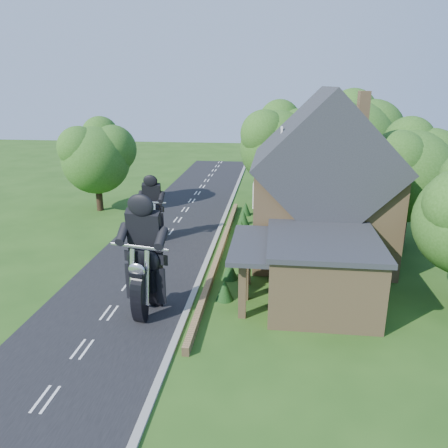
# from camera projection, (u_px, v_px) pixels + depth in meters

# --- Properties ---
(ground) EXTENTS (120.00, 120.00, 0.00)m
(ground) POSITION_uv_depth(u_px,v_px,m) (129.00, 285.00, 23.55)
(ground) COLOR #234914
(ground) RESTS_ON ground
(road) EXTENTS (7.00, 80.00, 0.02)m
(road) POSITION_uv_depth(u_px,v_px,m) (129.00, 285.00, 23.55)
(road) COLOR black
(road) RESTS_ON ground
(kerb) EXTENTS (0.30, 80.00, 0.12)m
(kerb) POSITION_uv_depth(u_px,v_px,m) (196.00, 288.00, 23.13)
(kerb) COLOR gray
(kerb) RESTS_ON ground
(garden_wall) EXTENTS (0.30, 22.00, 0.40)m
(garden_wall) POSITION_uv_depth(u_px,v_px,m) (220.00, 252.00, 27.74)
(garden_wall) COLOR #95764B
(garden_wall) RESTS_ON ground
(house) EXTENTS (9.54, 8.64, 10.24)m
(house) POSITION_uv_depth(u_px,v_px,m) (322.00, 187.00, 26.72)
(house) COLOR #95764B
(house) RESTS_ON ground
(annex) EXTENTS (7.05, 5.94, 3.44)m
(annex) POSITION_uv_depth(u_px,v_px,m) (319.00, 270.00, 21.15)
(annex) COLOR #95764B
(annex) RESTS_ON ground
(tree_house_right) EXTENTS (6.51, 6.00, 8.40)m
(tree_house_right) POSITION_uv_depth(u_px,v_px,m) (416.00, 168.00, 28.25)
(tree_house_right) COLOR black
(tree_house_right) RESTS_ON ground
(tree_behind_house) EXTENTS (7.81, 7.20, 10.08)m
(tree_behind_house) POSITION_uv_depth(u_px,v_px,m) (358.00, 138.00, 35.32)
(tree_behind_house) COLOR black
(tree_behind_house) RESTS_ON ground
(tree_behind_left) EXTENTS (6.94, 6.40, 9.16)m
(tree_behind_left) POSITION_uv_depth(u_px,v_px,m) (283.00, 141.00, 37.07)
(tree_behind_left) COLOR black
(tree_behind_left) RESTS_ON ground
(tree_far_road) EXTENTS (6.08, 5.60, 7.84)m
(tree_far_road) POSITION_uv_depth(u_px,v_px,m) (100.00, 154.00, 36.17)
(tree_far_road) COLOR black
(tree_far_road) RESTS_ON ground
(shrub_a) EXTENTS (0.90, 0.90, 1.10)m
(shrub_a) POSITION_uv_depth(u_px,v_px,m) (225.00, 290.00, 21.85)
(shrub_a) COLOR black
(shrub_a) RESTS_ON ground
(shrub_b) EXTENTS (0.90, 0.90, 1.10)m
(shrub_b) POSITION_uv_depth(u_px,v_px,m) (230.00, 270.00, 24.21)
(shrub_b) COLOR black
(shrub_b) RESTS_ON ground
(shrub_c) EXTENTS (0.90, 0.90, 1.10)m
(shrub_c) POSITION_uv_depth(u_px,v_px,m) (234.00, 253.00, 26.57)
(shrub_c) COLOR black
(shrub_c) RESTS_ON ground
(shrub_d) EXTENTS (0.90, 0.90, 1.10)m
(shrub_d) POSITION_uv_depth(u_px,v_px,m) (241.00, 228.00, 31.30)
(shrub_d) COLOR black
(shrub_d) RESTS_ON ground
(shrub_e) EXTENTS (0.90, 0.90, 1.10)m
(shrub_e) POSITION_uv_depth(u_px,v_px,m) (243.00, 217.00, 33.66)
(shrub_e) COLOR black
(shrub_e) RESTS_ON ground
(shrub_f) EXTENTS (0.90, 0.90, 1.10)m
(shrub_f) POSITION_uv_depth(u_px,v_px,m) (246.00, 209.00, 36.03)
(shrub_f) COLOR black
(shrub_f) RESTS_ON ground
(motorcycle_lead) EXTENTS (0.82, 1.95, 1.76)m
(motorcycle_lead) POSITION_uv_depth(u_px,v_px,m) (148.00, 297.00, 20.39)
(motorcycle_lead) COLOR black
(motorcycle_lead) RESTS_ON ground
(motorcycle_follow) EXTENTS (0.45, 1.50, 1.38)m
(motorcycle_follow) POSITION_uv_depth(u_px,v_px,m) (154.00, 230.00, 30.31)
(motorcycle_follow) COLOR black
(motorcycle_follow) RESTS_ON ground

